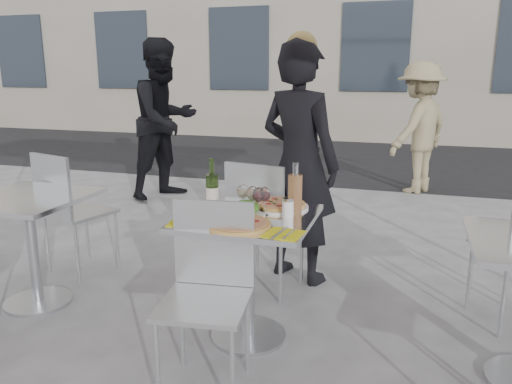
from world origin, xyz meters
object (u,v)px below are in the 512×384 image
(chair_far, at_px, (262,217))
(woman_diner, at_px, (299,164))
(main_table, at_px, (248,251))
(napkin_right, at_px, (284,234))
(wineglass_white_a, at_px, (243,193))
(napkin_left, at_px, (187,222))
(chair_near, at_px, (209,279))
(pizza_near, at_px, (238,224))
(pizza_far, at_px, (280,205))
(wineglass_red_a, at_px, (259,196))
(wineglass_white_b, at_px, (252,194))
(wineglass_red_b, at_px, (265,195))
(salad_plate, at_px, (246,209))
(carafe, at_px, (295,193))
(side_table_left, at_px, (30,227))
(pedestrian_a, at_px, (165,120))
(pedestrian_b, at_px, (419,128))
(sugar_shaker, at_px, (288,208))
(side_chair_lfar, at_px, (67,204))
(wine_bottle, at_px, (212,189))

(chair_far, height_order, woman_diner, woman_diner)
(main_table, xyz_separation_m, napkin_right, (0.27, -0.26, 0.21))
(wineglass_white_a, xyz_separation_m, napkin_left, (-0.21, -0.30, -0.11))
(chair_near, relative_size, woman_diner, 0.52)
(woman_diner, relative_size, pizza_near, 5.07)
(pizza_far, bearing_deg, main_table, -120.59)
(wineglass_red_a, relative_size, napkin_right, 0.78)
(wineglass_white_b, relative_size, napkin_left, 0.78)
(wineglass_red_b, xyz_separation_m, napkin_right, (0.19, -0.31, -0.11))
(salad_plate, bearing_deg, carafe, 27.00)
(wineglass_white_a, bearing_deg, chair_far, 94.79)
(salad_plate, xyz_separation_m, carafe, (0.25, 0.13, 0.08))
(main_table, xyz_separation_m, wineglass_red_a, (0.05, 0.04, 0.32))
(side_table_left, bearing_deg, pizza_far, 7.53)
(salad_plate, relative_size, wineglass_red_a, 1.40)
(chair_far, relative_size, wineglass_red_b, 6.00)
(chair_near, height_order, wineglass_white_b, chair_near)
(chair_near, xyz_separation_m, pizza_far, (0.19, 0.64, 0.23))
(wineglass_white_a, xyz_separation_m, wineglass_white_b, (0.06, -0.02, 0.00))
(chair_far, xyz_separation_m, napkin_left, (-0.17, -0.82, 0.19))
(woman_diner, relative_size, pedestrian_a, 0.92)
(wineglass_white_a, distance_m, wineglass_red_a, 0.12)
(pedestrian_b, xyz_separation_m, pizza_near, (-0.92, -4.30, -0.06))
(pizza_far, bearing_deg, pedestrian_a, 128.36)
(woman_diner, xyz_separation_m, sugar_shaker, (0.14, -0.92, -0.07))
(chair_near, relative_size, napkin_right, 4.48)
(side_chair_lfar, distance_m, pizza_far, 1.75)
(chair_near, distance_m, salad_plate, 0.50)
(chair_far, bearing_deg, main_table, 109.73)
(chair_far, distance_m, carafe, 0.66)
(side_chair_lfar, bearing_deg, wineglass_white_a, -177.97)
(sugar_shaker, height_order, napkin_left, sugar_shaker)
(pedestrian_b, distance_m, wineglass_red_a, 4.17)
(pizza_far, height_order, napkin_left, pizza_far)
(woman_diner, relative_size, carafe, 6.03)
(wineglass_red_b, bearing_deg, pedestrian_b, 78.20)
(salad_plate, height_order, sugar_shaker, sugar_shaker)
(woman_diner, distance_m, napkin_right, 1.24)
(wineglass_red_b, bearing_deg, pizza_near, -105.97)
(wineglass_red_b, bearing_deg, salad_plate, -152.27)
(side_table_left, distance_m, woman_diner, 1.88)
(chair_far, bearing_deg, pizza_near, 108.08)
(side_table_left, height_order, napkin_left, napkin_left)
(woman_diner, relative_size, wineglass_red_b, 11.10)
(wineglass_white_b, height_order, wineglass_red_b, same)
(side_table_left, bearing_deg, carafe, 4.33)
(chair_near, bearing_deg, main_table, 74.33)
(main_table, distance_m, side_table_left, 1.50)
(chair_far, distance_m, side_chair_lfar, 1.49)
(pedestrian_a, height_order, wine_bottle, pedestrian_a)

